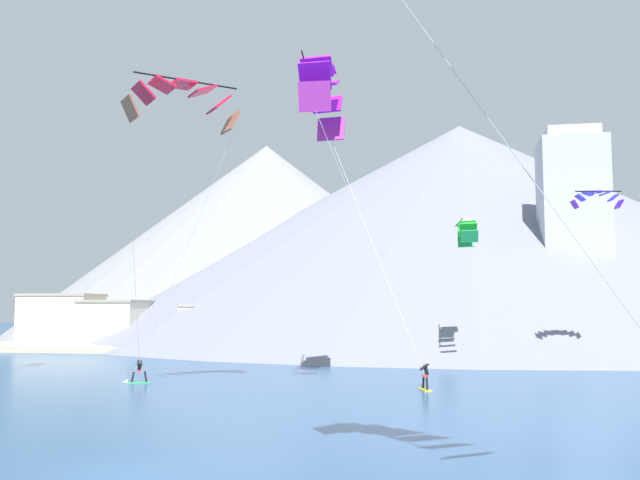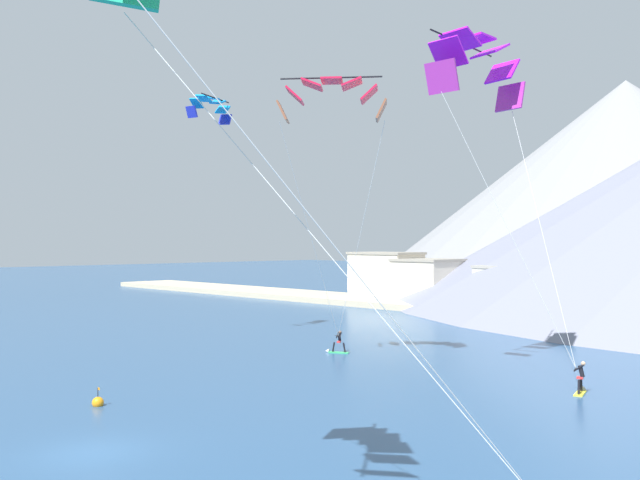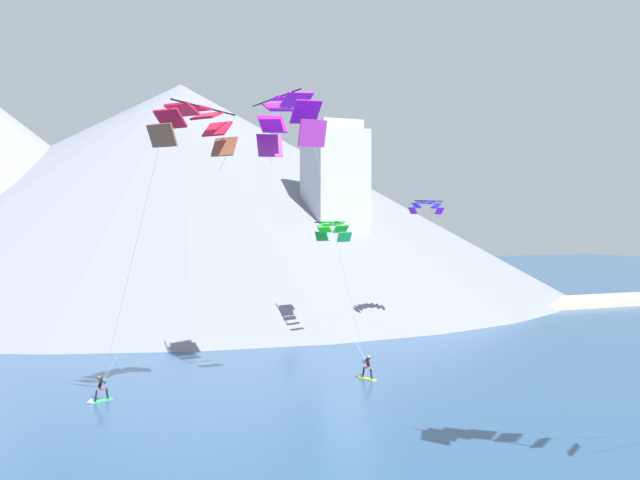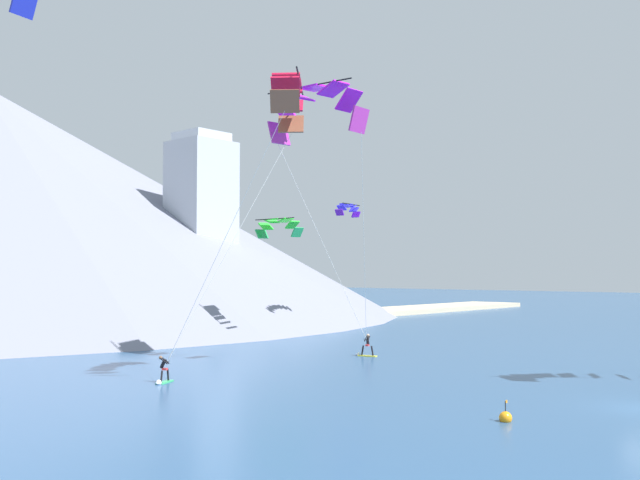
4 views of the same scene
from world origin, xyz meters
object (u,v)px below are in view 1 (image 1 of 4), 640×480
at_px(parafoil_kite_distant_high_outer, 597,197).
at_px(kitesurfer_near_lead, 425,381).
at_px(parafoil_kite_near_trail, 182,100).
at_px(parafoil_kite_distant_mid_solo, 467,230).
at_px(parafoil_kite_near_lead, 322,91).
at_px(kitesurfer_near_trail, 135,376).

bearing_deg(parafoil_kite_distant_high_outer, kitesurfer_near_lead, -136.33).
xyz_separation_m(parafoil_kite_near_trail, parafoil_kite_distant_high_outer, (25.77, 16.57, -3.83)).
bearing_deg(parafoil_kite_distant_mid_solo, kitesurfer_near_lead, -103.38).
bearing_deg(parafoil_kite_near_lead, parafoil_kite_distant_high_outer, 33.55).
distance_m(kitesurfer_near_trail, parafoil_kite_near_trail, 17.81).
bearing_deg(kitesurfer_near_lead, parafoil_kite_distant_mid_solo, 76.62).
height_order(parafoil_kite_near_trail, parafoil_kite_distant_high_outer, parafoil_kite_near_trail).
distance_m(kitesurfer_near_trail, parafoil_kite_near_lead, 21.58).
bearing_deg(kitesurfer_near_lead, parafoil_kite_distant_high_outer, 43.67).
relative_size(parafoil_kite_distant_high_outer, parafoil_kite_distant_mid_solo, 0.74).
xyz_separation_m(kitesurfer_near_lead, parafoil_kite_distant_mid_solo, (2.92, 12.29, 10.21)).
relative_size(parafoil_kite_near_lead, parafoil_kite_distant_high_outer, 4.85).
xyz_separation_m(kitesurfer_near_lead, kitesurfer_near_trail, (-18.31, 0.52, -0.09)).
relative_size(kitesurfer_near_trail, parafoil_kite_near_lead, 0.09).
distance_m(parafoil_kite_near_lead, parafoil_kite_distant_high_outer, 22.68).
bearing_deg(kitesurfer_near_trail, kitesurfer_near_lead, -1.63).
xyz_separation_m(kitesurfer_near_trail, parafoil_kite_distant_high_outer, (30.64, 11.25, 12.46)).
bearing_deg(parafoil_kite_distant_high_outer, parafoil_kite_near_trail, -147.26).
bearing_deg(kitesurfer_near_trail, parafoil_kite_distant_high_outer, 20.16).
height_order(kitesurfer_near_lead, parafoil_kite_near_trail, parafoil_kite_near_trail).
height_order(kitesurfer_near_lead, parafoil_kite_distant_high_outer, parafoil_kite_distant_high_outer).
bearing_deg(kitesurfer_near_trail, parafoil_kite_near_lead, -4.41).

